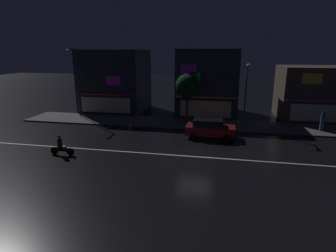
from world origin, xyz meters
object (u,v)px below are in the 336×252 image
Objects in this scene: motorcycle_following at (61,147)px; traffic_cone at (130,126)px; streetlamp_mid at (246,89)px; pedestrian_on_sidewalk at (322,121)px; parked_car_near_kerb at (210,128)px; streetlamp_west at (76,78)px.

motorcycle_following is 8.34m from traffic_cone.
streetlamp_mid is 12.07m from traffic_cone.
pedestrian_on_sidewalk reaches higher than parked_car_near_kerb.
pedestrian_on_sidewalk is 18.57m from traffic_cone.
motorcycle_following is (-10.60, -6.53, -0.24)m from parked_car_near_kerb.
parked_car_near_kerb is (15.34, -4.89, -3.75)m from streetlamp_west.
streetlamp_west is 9.27m from traffic_cone.
parked_car_near_kerb is 8.09m from traffic_cone.
motorcycle_following reaches higher than traffic_cone.
streetlamp_west reaches higher than traffic_cone.
pedestrian_on_sidewalk is at bearing 20.15° from parked_car_near_kerb.
streetlamp_west is 4.03× the size of motorcycle_following.
pedestrian_on_sidewalk is (25.78, -1.06, -3.56)m from streetlamp_west.
pedestrian_on_sidewalk is 23.46m from motorcycle_following.
streetlamp_mid is at bearing 138.08° from pedestrian_on_sidewalk.
streetlamp_west is 26.04m from pedestrian_on_sidewalk.
parked_car_near_kerb is 12.45m from motorcycle_following.
parked_car_near_kerb is (-3.23, -4.08, -3.05)m from streetlamp_mid.
pedestrian_on_sidewalk is (7.21, -0.25, -2.86)m from streetlamp_mid.
pedestrian_on_sidewalk reaches higher than traffic_cone.
streetlamp_mid is at bearing 13.62° from traffic_cone.
streetlamp_mid is 7.76m from pedestrian_on_sidewalk.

